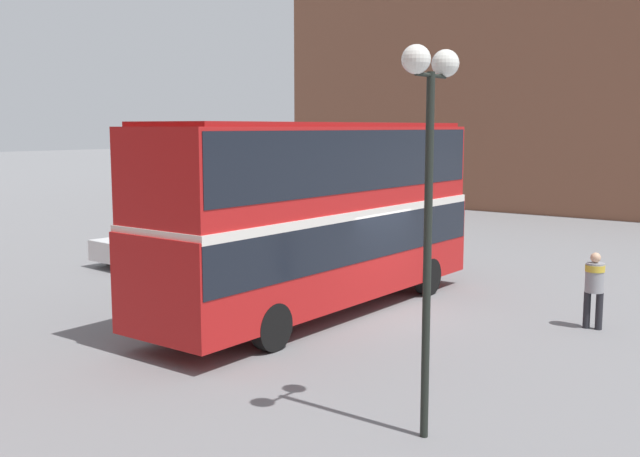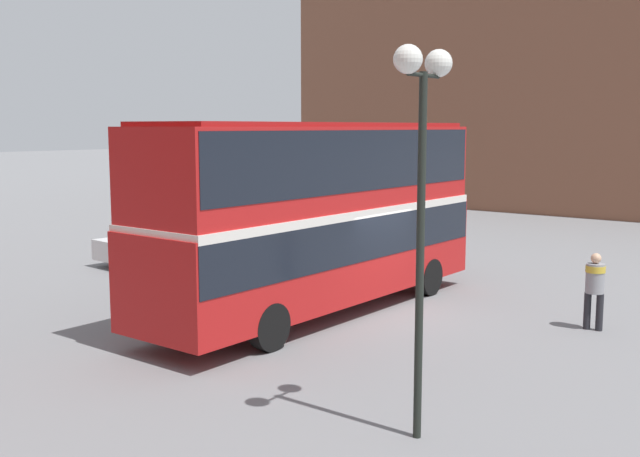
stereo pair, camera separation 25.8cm
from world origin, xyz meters
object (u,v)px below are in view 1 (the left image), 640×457
at_px(double_decker_bus, 320,205).
at_px(parked_car_side_street, 157,242).
at_px(pedestrian_foreground, 594,282).
at_px(parked_car_kerb_near, 317,228).
at_px(street_lamp_twin_globe, 430,137).
at_px(parked_car_kerb_far, 251,198).

height_order(double_decker_bus, parked_car_side_street, double_decker_bus).
distance_m(pedestrian_foreground, parked_car_kerb_near, 13.40).
bearing_deg(parked_car_kerb_near, pedestrian_foreground, -126.53).
xyz_separation_m(parked_car_side_street, street_lamp_twin_globe, (-7.20, -14.34, 3.73)).
bearing_deg(street_lamp_twin_globe, parked_car_kerb_near, 42.43).
bearing_deg(street_lamp_twin_globe, parked_car_kerb_far, 47.35).
xyz_separation_m(double_decker_bus, pedestrian_foreground, (2.55, -5.88, -1.60)).
distance_m(double_decker_bus, parked_car_kerb_far, 21.74).
bearing_deg(pedestrian_foreground, parked_car_side_street, -95.85).
relative_size(double_decker_bus, pedestrian_foreground, 5.97).
bearing_deg(double_decker_bus, parked_car_kerb_near, 37.80).
bearing_deg(double_decker_bus, parked_car_side_street, 76.05).
bearing_deg(double_decker_bus, street_lamp_twin_globe, -131.13).
xyz_separation_m(parked_car_kerb_far, street_lamp_twin_globe, (-19.87, -21.57, 3.60)).
distance_m(parked_car_kerb_near, street_lamp_twin_globe, 18.27).
bearing_deg(parked_car_kerb_near, street_lamp_twin_globe, -149.42).
bearing_deg(double_decker_bus, parked_car_kerb_far, 46.94).
bearing_deg(parked_car_side_street, parked_car_kerb_far, -145.71).
bearing_deg(double_decker_bus, pedestrian_foreground, -66.47).
bearing_deg(parked_car_kerb_far, double_decker_bus, 61.14).
xyz_separation_m(double_decker_bus, parked_car_kerb_near, (8.14, 6.29, -1.96)).
height_order(pedestrian_foreground, parked_car_kerb_near, pedestrian_foreground).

